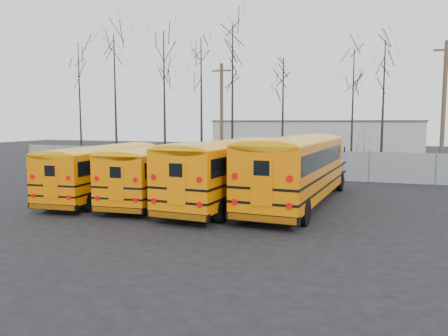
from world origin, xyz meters
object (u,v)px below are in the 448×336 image
at_px(utility_pole_left, 222,116).
at_px(utility_pole_right, 444,108).
at_px(bus_c, 228,166).
at_px(bus_b, 160,168).
at_px(bus_a, 105,167).
at_px(bus_d, 297,165).

xyz_separation_m(utility_pole_left, utility_pole_right, (16.25, 1.91, 0.58)).
distance_m(bus_c, utility_pole_left, 14.69).
distance_m(bus_b, utility_pole_left, 14.01).
relative_size(bus_c, utility_pole_left, 1.34).
bearing_deg(utility_pole_right, bus_a, -140.47).
bearing_deg(bus_a, bus_d, 2.89).
bearing_deg(bus_b, bus_a, -176.98).
bearing_deg(bus_b, utility_pole_left, 92.19).
height_order(bus_b, utility_pole_right, utility_pole_right).
relative_size(utility_pole_left, utility_pole_right, 0.88).
bearing_deg(bus_a, utility_pole_right, 37.37).
bearing_deg(utility_pole_left, utility_pole_right, 3.16).
bearing_deg(utility_pole_right, bus_d, -121.13).
relative_size(bus_b, utility_pole_left, 1.19).
bearing_deg(bus_a, bus_c, -0.35).
distance_m(bus_d, utility_pole_right, 16.97).
xyz_separation_m(bus_c, utility_pole_right, (11.15, 15.45, 3.13)).
bearing_deg(bus_c, utility_pole_right, 58.38).
relative_size(bus_c, utility_pole_right, 1.18).
distance_m(bus_c, utility_pole_right, 19.31).
height_order(bus_a, bus_d, bus_d).
distance_m(bus_a, bus_c, 6.55).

